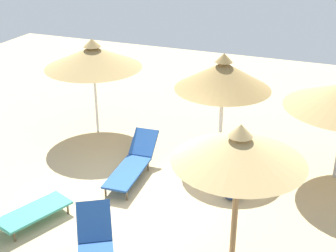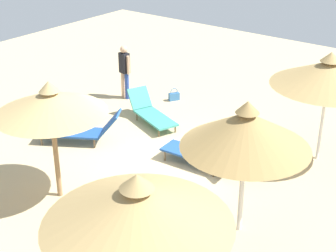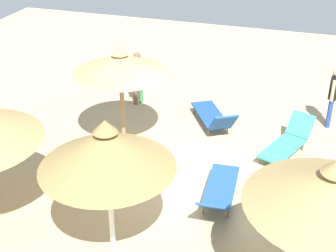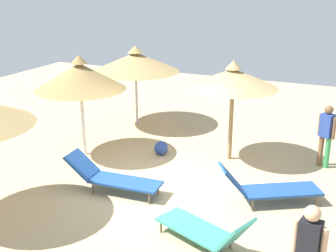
% 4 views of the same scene
% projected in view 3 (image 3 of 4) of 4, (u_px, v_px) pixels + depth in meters
% --- Properties ---
extents(ground, '(24.00, 24.00, 0.10)m').
position_uv_depth(ground, '(197.00, 180.00, 11.15)').
color(ground, tan).
extents(parasol_umbrella_near_left, '(2.37, 2.37, 2.71)m').
position_uv_depth(parasol_umbrella_near_left, '(107.00, 149.00, 8.11)').
color(parasol_umbrella_near_left, white).
rests_on(parasol_umbrella_near_left, ground).
extents(parasol_umbrella_center, '(2.29, 2.29, 2.63)m').
position_uv_depth(parasol_umbrella_center, '(120.00, 64.00, 11.54)').
color(parasol_umbrella_center, olive).
rests_on(parasol_umbrella_center, ground).
extents(parasol_umbrella_edge, '(2.64, 2.64, 2.70)m').
position_uv_depth(parasol_umbrella_edge, '(334.00, 189.00, 7.04)').
color(parasol_umbrella_edge, white).
rests_on(parasol_umbrella_edge, ground).
extents(lounge_chair_back, '(1.65, 2.17, 0.90)m').
position_uv_depth(lounge_chair_back, '(214.00, 117.00, 13.03)').
color(lounge_chair_back, '#1E478C').
rests_on(lounge_chair_back, ground).
extents(lounge_chair_front, '(0.75, 2.22, 0.80)m').
position_uv_depth(lounge_chair_front, '(219.00, 192.00, 10.07)').
color(lounge_chair_front, '#1E478C').
rests_on(lounge_chair_front, ground).
extents(lounge_chair_far_left, '(1.25, 1.95, 0.80)m').
position_uv_depth(lounge_chair_far_left, '(288.00, 141.00, 11.98)').
color(lounge_chair_far_left, teal).
rests_on(lounge_chair_far_left, ground).
extents(person_standing_far_right, '(0.34, 0.43, 1.61)m').
position_uv_depth(person_standing_far_right, '(138.00, 75.00, 14.20)').
color(person_standing_far_right, '#338C4C').
rests_on(person_standing_far_right, ground).
extents(person_standing_near_left, '(0.27, 0.47, 1.69)m').
position_uv_depth(person_standing_near_left, '(333.00, 94.00, 12.92)').
color(person_standing_near_left, navy).
rests_on(person_standing_near_left, ground).
extents(beach_ball, '(0.38, 0.38, 0.38)m').
position_uv_depth(beach_ball, '(114.00, 176.00, 10.87)').
color(beach_ball, navy).
rests_on(beach_ball, ground).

